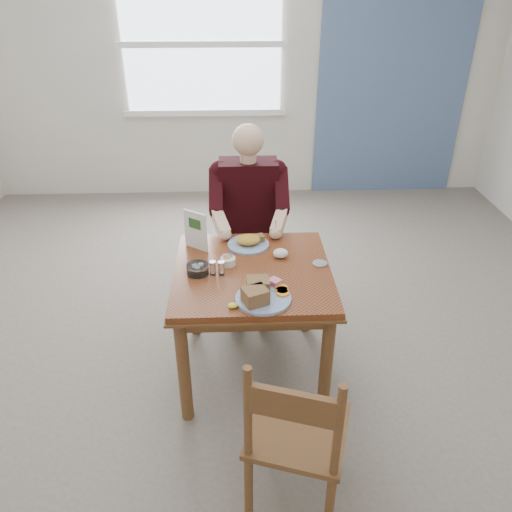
{
  "coord_description": "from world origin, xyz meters",
  "views": [
    {
      "loc": [
        -0.08,
        -2.45,
        2.24
      ],
      "look_at": [
        0.02,
        0.0,
        0.84
      ],
      "focal_mm": 35.0,
      "sensor_mm": 36.0,
      "label": 1
    }
  ],
  "objects_px": {
    "chair_near": "(296,437)",
    "table": "(253,286)",
    "chair_far": "(249,245)",
    "diner": "(249,209)",
    "near_plate": "(261,293)",
    "far_plate": "(249,242)"
  },
  "relations": [
    {
      "from": "diner",
      "to": "far_plate",
      "type": "relative_size",
      "value": 4.39
    },
    {
      "from": "chair_near",
      "to": "diner",
      "type": "height_order",
      "value": "diner"
    },
    {
      "from": "table",
      "to": "chair_far",
      "type": "bearing_deg",
      "value": 90.0
    },
    {
      "from": "chair_near",
      "to": "far_plate",
      "type": "relative_size",
      "value": 3.01
    },
    {
      "from": "table",
      "to": "chair_near",
      "type": "xyz_separation_m",
      "value": [
        0.16,
        -0.96,
        -0.16
      ]
    },
    {
      "from": "table",
      "to": "far_plate",
      "type": "height_order",
      "value": "far_plate"
    },
    {
      "from": "diner",
      "to": "near_plate",
      "type": "relative_size",
      "value": 3.82
    },
    {
      "from": "chair_far",
      "to": "table",
      "type": "bearing_deg",
      "value": -90.0
    },
    {
      "from": "diner",
      "to": "near_plate",
      "type": "xyz_separation_m",
      "value": [
        0.03,
        -1.01,
        -0.02
      ]
    },
    {
      "from": "chair_near",
      "to": "table",
      "type": "bearing_deg",
      "value": 99.18
    },
    {
      "from": "near_plate",
      "to": "diner",
      "type": "bearing_deg",
      "value": 91.76
    },
    {
      "from": "table",
      "to": "chair_far",
      "type": "height_order",
      "value": "chair_far"
    },
    {
      "from": "chair_far",
      "to": "chair_near",
      "type": "bearing_deg",
      "value": -84.94
    },
    {
      "from": "chair_near",
      "to": "diner",
      "type": "xyz_separation_m",
      "value": [
        -0.16,
        1.67,
        0.33
      ]
    },
    {
      "from": "chair_far",
      "to": "diner",
      "type": "relative_size",
      "value": 0.69
    },
    {
      "from": "chair_far",
      "to": "diner",
      "type": "xyz_separation_m",
      "value": [
        0.0,
        -0.09,
        0.33
      ]
    },
    {
      "from": "diner",
      "to": "near_plate",
      "type": "height_order",
      "value": "diner"
    },
    {
      "from": "chair_far",
      "to": "diner",
      "type": "bearing_deg",
      "value": -89.99
    },
    {
      "from": "near_plate",
      "to": "far_plate",
      "type": "relative_size",
      "value": 1.15
    },
    {
      "from": "chair_near",
      "to": "far_plate",
      "type": "height_order",
      "value": "chair_near"
    },
    {
      "from": "table",
      "to": "far_plate",
      "type": "relative_size",
      "value": 2.92
    },
    {
      "from": "table",
      "to": "chair_far",
      "type": "relative_size",
      "value": 0.97
    }
  ]
}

